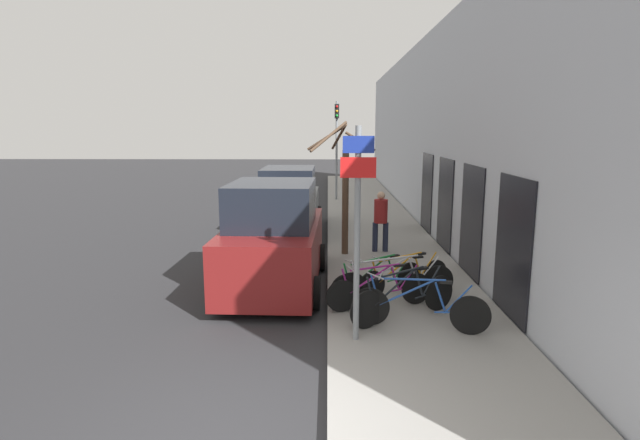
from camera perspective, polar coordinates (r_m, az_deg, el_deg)
name	(u,v)px	position (r m, az deg, el deg)	size (l,w,h in m)	color
ground_plane	(297,234)	(16.49, -2.59, -1.62)	(80.00, 80.00, 0.00)	#28282B
sidewalk_curb	(369,217)	(19.26, 5.66, 0.33)	(3.20, 32.00, 0.15)	gray
building_facade	(418,134)	(19.11, 11.15, 9.62)	(0.23, 32.00, 6.50)	#B2B7C1
signpost	(357,224)	(7.59, 4.28, -0.48)	(0.53, 0.11, 3.34)	gray
bicycle_0	(419,307)	(8.51, 11.28, -9.77)	(2.22, 0.66, 0.90)	black
bicycle_1	(404,298)	(8.91, 9.63, -8.76)	(1.96, 1.24, 0.91)	black
bicycle_2	(380,289)	(9.38, 6.88, -7.87)	(2.01, 0.72, 0.83)	black
bicycle_3	(395,283)	(9.69, 8.62, -7.09)	(2.37, 0.78, 0.92)	black
bicycle_4	(378,281)	(9.86, 6.65, -6.89)	(1.90, 1.25, 0.85)	black
bicycle_5	(405,277)	(10.20, 9.68, -6.42)	(1.93, 1.16, 0.83)	black
parked_car_0	(274,240)	(10.82, -5.30, -2.35)	(2.22, 4.38, 2.33)	maroon
parked_car_1	(289,204)	(16.50, -3.55, 1.89)	(2.06, 4.74, 2.19)	#51565B
pedestrian_near	(381,217)	(13.48, 6.95, 0.34)	(0.43, 0.36, 1.63)	#1E2338
street_tree	(344,189)	(13.04, 2.70, 3.58)	(1.75, 1.93, 3.48)	#4C3828
traffic_light	(337,137)	(23.18, 1.92, 9.44)	(0.20, 0.30, 4.50)	gray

